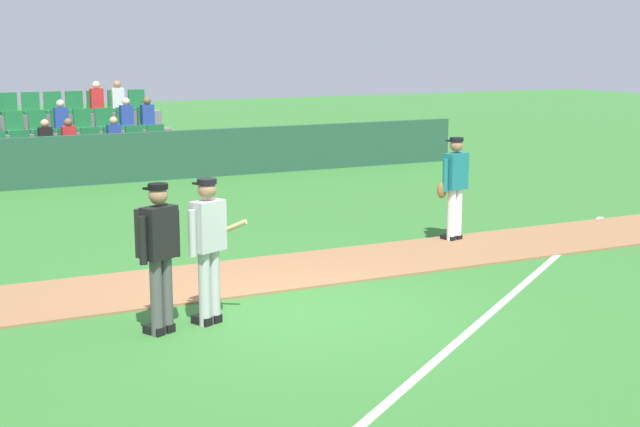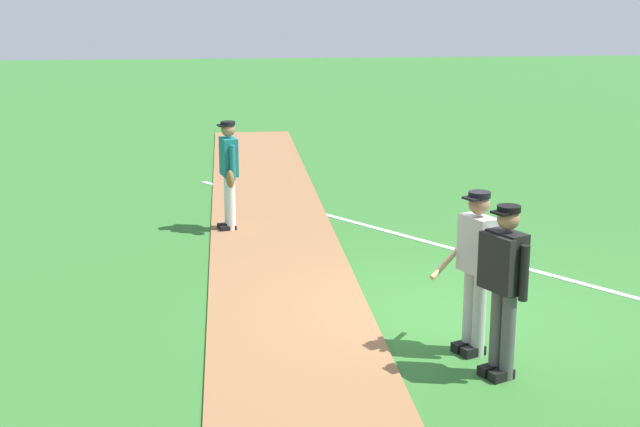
# 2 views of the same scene
# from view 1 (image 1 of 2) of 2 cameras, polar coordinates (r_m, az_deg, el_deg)

# --- Properties ---
(ground_plane) EXTENTS (80.00, 80.00, 0.00)m
(ground_plane) POSITION_cam_1_polar(r_m,az_deg,el_deg) (11.60, -1.36, -6.08)
(ground_plane) COLOR #33702D
(infield_dirt_path) EXTENTS (28.00, 1.95, 0.03)m
(infield_dirt_path) POSITION_cam_1_polar(r_m,az_deg,el_deg) (13.26, -4.81, -3.91)
(infield_dirt_path) COLOR #936642
(infield_dirt_path) RESTS_ON ground
(foul_line_chalk) EXTENTS (9.75, 7.16, 0.01)m
(foul_line_chalk) POSITION_cam_1_polar(r_m,az_deg,el_deg) (12.72, 11.99, -4.77)
(foul_line_chalk) COLOR white
(foul_line_chalk) RESTS_ON ground
(dugout_fence) EXTENTS (20.00, 0.16, 1.18)m
(dugout_fence) POSITION_cam_1_polar(r_m,az_deg,el_deg) (22.23, -14.05, 3.25)
(dugout_fence) COLOR #234C38
(dugout_fence) RESTS_ON ground
(stadium_bleachers) EXTENTS (5.00, 2.95, 2.30)m
(stadium_bleachers) POSITION_cam_1_polar(r_m,az_deg,el_deg) (24.05, -15.00, 3.86)
(stadium_bleachers) COLOR slate
(stadium_bleachers) RESTS_ON ground
(batter_grey_jersey) EXTENTS (0.75, 0.69, 1.76)m
(batter_grey_jersey) POSITION_cam_1_polar(r_m,az_deg,el_deg) (10.95, -6.93, -1.94)
(batter_grey_jersey) COLOR #B2B2B2
(batter_grey_jersey) RESTS_ON ground
(umpire_home_plate) EXTENTS (0.54, 0.44, 1.76)m
(umpire_home_plate) POSITION_cam_1_polar(r_m,az_deg,el_deg) (10.66, -9.96, -2.20)
(umpire_home_plate) COLOR #4C4C4C
(umpire_home_plate) RESTS_ON ground
(runner_teal_jersey) EXTENTS (0.67, 0.37, 1.76)m
(runner_teal_jersey) POSITION_cam_1_polar(r_m,az_deg,el_deg) (15.55, 8.33, 1.75)
(runner_teal_jersey) COLOR white
(runner_teal_jersey) RESTS_ON ground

